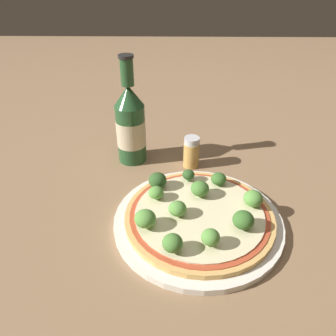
# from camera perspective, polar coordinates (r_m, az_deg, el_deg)

# --- Properties ---
(ground_plane) EXTENTS (3.00, 3.00, 0.00)m
(ground_plane) POSITION_cam_1_polar(r_m,az_deg,el_deg) (0.60, 6.33, -8.73)
(ground_plane) COLOR #846647
(plate) EXTENTS (0.30, 0.30, 0.01)m
(plate) POSITION_cam_1_polar(r_m,az_deg,el_deg) (0.59, 5.21, -9.13)
(plate) COLOR silver
(plate) RESTS_ON ground_plane
(pizza) EXTENTS (0.26, 0.26, 0.01)m
(pizza) POSITION_cam_1_polar(r_m,az_deg,el_deg) (0.58, 5.45, -8.23)
(pizza) COLOR tan
(pizza) RESTS_ON plate
(broccoli_floret_0) EXTENTS (0.03, 0.03, 0.03)m
(broccoli_floret_0) POSITION_cam_1_polar(r_m,az_deg,el_deg) (0.56, 1.66, -7.08)
(broccoli_floret_0) COLOR #6B8E51
(broccoli_floret_0) RESTS_ON pizza
(broccoli_floret_1) EXTENTS (0.03, 0.03, 0.03)m
(broccoli_floret_1) POSITION_cam_1_polar(r_m,az_deg,el_deg) (0.60, 5.57, -3.59)
(broccoli_floret_1) COLOR #6B8E51
(broccoli_floret_1) RESTS_ON pizza
(broccoli_floret_2) EXTENTS (0.03, 0.03, 0.03)m
(broccoli_floret_2) POSITION_cam_1_polar(r_m,az_deg,el_deg) (0.50, 0.79, -12.95)
(broccoli_floret_2) COLOR #6B8E51
(broccoli_floret_2) RESTS_ON pizza
(broccoli_floret_3) EXTENTS (0.03, 0.03, 0.03)m
(broccoli_floret_3) POSITION_cam_1_polar(r_m,az_deg,el_deg) (0.51, 7.14, -11.90)
(broccoli_floret_3) COLOR #6B8E51
(broccoli_floret_3) RESTS_ON pizza
(broccoli_floret_4) EXTENTS (0.03, 0.03, 0.02)m
(broccoli_floret_4) POSITION_cam_1_polar(r_m,az_deg,el_deg) (0.64, 8.81, -1.90)
(broccoli_floret_4) COLOR #6B8E51
(broccoli_floret_4) RESTS_ON pizza
(broccoli_floret_5) EXTENTS (0.03, 0.03, 0.03)m
(broccoli_floret_5) POSITION_cam_1_polar(r_m,az_deg,el_deg) (0.59, -2.08, -4.30)
(broccoli_floret_5) COLOR #6B8E51
(broccoli_floret_5) RESTS_ON pizza
(broccoli_floret_6) EXTENTS (0.04, 0.04, 0.03)m
(broccoli_floret_6) POSITION_cam_1_polar(r_m,az_deg,el_deg) (0.54, -4.00, -8.78)
(broccoli_floret_6) COLOR #6B8E51
(broccoli_floret_6) RESTS_ON pizza
(broccoli_floret_7) EXTENTS (0.02, 0.02, 0.03)m
(broccoli_floret_7) POSITION_cam_1_polar(r_m,az_deg,el_deg) (0.64, 3.58, -1.19)
(broccoli_floret_7) COLOR #6B8E51
(broccoli_floret_7) RESTS_ON pizza
(broccoli_floret_8) EXTENTS (0.03, 0.03, 0.03)m
(broccoli_floret_8) POSITION_cam_1_polar(r_m,az_deg,el_deg) (0.62, -1.82, -2.18)
(broccoli_floret_8) COLOR #6B8E51
(broccoli_floret_8) RESTS_ON pizza
(broccoli_floret_9) EXTENTS (0.03, 0.03, 0.03)m
(broccoli_floret_9) POSITION_cam_1_polar(r_m,az_deg,el_deg) (0.55, 12.98, -8.82)
(broccoli_floret_9) COLOR #6B8E51
(broccoli_floret_9) RESTS_ON pizza
(broccoli_floret_10) EXTENTS (0.03, 0.03, 0.03)m
(broccoli_floret_10) POSITION_cam_1_polar(r_m,az_deg,el_deg) (0.60, 14.63, -5.16)
(broccoli_floret_10) COLOR #6B8E51
(broccoli_floret_10) RESTS_ON pizza
(beer_bottle) EXTENTS (0.06, 0.06, 0.24)m
(beer_bottle) POSITION_cam_1_polar(r_m,az_deg,el_deg) (0.72, -6.54, 7.56)
(beer_bottle) COLOR #234C28
(beer_bottle) RESTS_ON ground_plane
(pepper_shaker) EXTENTS (0.03, 0.03, 0.07)m
(pepper_shaker) POSITION_cam_1_polar(r_m,az_deg,el_deg) (0.72, 4.10, 2.76)
(pepper_shaker) COLOR tan
(pepper_shaker) RESTS_ON ground_plane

